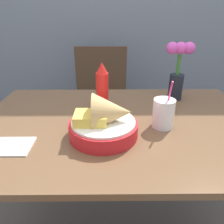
# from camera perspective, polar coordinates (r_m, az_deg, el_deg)

# --- Properties ---
(dining_table) EXTENTS (1.19, 0.79, 0.72)m
(dining_table) POSITION_cam_1_polar(r_m,az_deg,el_deg) (0.97, 1.92, -7.55)
(dining_table) COLOR brown
(dining_table) RESTS_ON ground_plane
(chair_far_window) EXTENTS (0.40, 0.40, 0.89)m
(chair_far_window) POSITION_cam_1_polar(r_m,az_deg,el_deg) (1.73, -2.84, 4.09)
(chair_far_window) COLOR #473323
(chair_far_window) RESTS_ON ground_plane
(food_basket) EXTENTS (0.25, 0.25, 0.17)m
(food_basket) POSITION_cam_1_polar(r_m,az_deg,el_deg) (0.79, -1.63, -2.56)
(food_basket) COLOR red
(food_basket) RESTS_ON dining_table
(ketchup_bottle) EXTENTS (0.06, 0.06, 0.22)m
(ketchup_bottle) POSITION_cam_1_polar(r_m,az_deg,el_deg) (1.00, -2.57, 6.59)
(ketchup_bottle) COLOR red
(ketchup_bottle) RESTS_ON dining_table
(drink_cup) EXTENTS (0.08, 0.08, 0.20)m
(drink_cup) POSITION_cam_1_polar(r_m,az_deg,el_deg) (0.88, 13.26, -0.55)
(drink_cup) COLOR silver
(drink_cup) RESTS_ON dining_table
(flower_vase) EXTENTS (0.14, 0.07, 0.29)m
(flower_vase) POSITION_cam_1_polar(r_m,az_deg,el_deg) (1.15, 16.85, 10.66)
(flower_vase) COLOR black
(flower_vase) RESTS_ON dining_table
(napkin) EXTENTS (0.14, 0.11, 0.01)m
(napkin) POSITION_cam_1_polar(r_m,az_deg,el_deg) (0.83, -24.79, -8.15)
(napkin) COLOR white
(napkin) RESTS_ON dining_table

